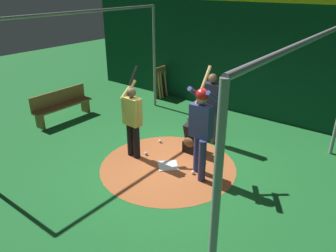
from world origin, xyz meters
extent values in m
plane|color=#1E6B2D|center=(0.00, 0.00, 0.00)|extent=(27.99, 27.99, 0.00)
cylinder|color=#B76033|center=(0.00, 0.00, 0.00)|extent=(2.93, 2.93, 0.01)
cube|color=white|center=(0.00, 0.00, 0.01)|extent=(0.59, 0.59, 0.01)
cylinder|color=navy|center=(0.02, 0.86, 0.44)|extent=(0.15, 0.15, 0.88)
cylinder|color=navy|center=(-0.22, 0.59, 0.44)|extent=(0.15, 0.15, 0.88)
cube|color=navy|center=(-0.10, 0.73, 1.22)|extent=(0.22, 0.44, 0.66)
cylinder|color=navy|center=(-0.20, 0.93, 1.70)|extent=(0.53, 0.09, 0.41)
cylinder|color=navy|center=(-0.20, 0.53, 1.70)|extent=(0.53, 0.09, 0.41)
sphere|color=#9E704C|center=(-0.10, 0.73, 1.68)|extent=(0.23, 0.23, 0.23)
sphere|color=#A51414|center=(-0.10, 0.73, 1.74)|extent=(0.26, 0.26, 0.26)
cylinder|color=tan|center=(-0.32, 0.60, 1.83)|extent=(0.54, 0.06, 0.73)
cube|color=black|center=(-0.91, 0.07, 0.14)|extent=(0.40, 0.40, 0.28)
cube|color=black|center=(-0.87, 0.07, 0.49)|extent=(0.30, 0.40, 0.46)
sphere|color=#9E704C|center=(-0.85, 0.07, 0.81)|extent=(0.21, 0.21, 0.21)
cube|color=gray|center=(-0.75, 0.07, 0.81)|extent=(0.03, 0.19, 0.19)
ellipsoid|color=brown|center=(-0.59, 0.13, 0.38)|extent=(0.12, 0.28, 0.22)
cylinder|color=#4C4C51|center=(-1.56, 0.20, 0.42)|extent=(0.15, 0.15, 0.84)
cylinder|color=#4C4C51|center=(-1.56, 0.00, 0.42)|extent=(0.15, 0.15, 0.84)
cube|color=#1E2338|center=(-1.56, 0.10, 1.17)|extent=(0.22, 0.42, 0.67)
cylinder|color=#1E2338|center=(-1.56, 0.30, 1.23)|extent=(0.09, 0.09, 0.56)
cylinder|color=#1E2338|center=(-1.56, -0.10, 1.23)|extent=(0.09, 0.09, 0.56)
sphere|color=brown|center=(-1.56, 0.10, 1.63)|extent=(0.22, 0.22, 0.22)
cylinder|color=black|center=(0.12, -0.79, 0.39)|extent=(0.15, 0.15, 0.79)
cylinder|color=black|center=(0.11, -0.99, 0.39)|extent=(0.15, 0.15, 0.79)
cube|color=#C8B353|center=(0.12, -0.89, 1.10)|extent=(0.24, 0.43, 0.62)
cylinder|color=#C8B353|center=(0.13, -0.69, 1.15)|extent=(0.09, 0.09, 0.52)
cylinder|color=#C8B353|center=(0.01, -1.09, 1.52)|extent=(0.46, 0.12, 0.41)
sphere|color=brown|center=(0.12, -0.89, 1.52)|extent=(0.20, 0.20, 0.20)
cylinder|color=black|center=(-0.07, -1.08, 1.63)|extent=(0.46, 0.09, 0.74)
cube|color=#0C3D26|center=(-3.92, 0.00, 1.71)|extent=(0.20, 11.99, 3.42)
cylinder|color=gray|center=(-2.76, -2.65, 1.51)|extent=(0.08, 0.08, 3.02)
cylinder|color=gray|center=(2.76, 2.65, 1.51)|extent=(0.08, 0.08, 3.02)
cylinder|color=gray|center=(0.00, -2.65, 3.02)|extent=(5.51, 0.07, 0.07)
cylinder|color=gray|center=(0.00, 2.65, 3.02)|extent=(5.51, 0.07, 0.07)
cube|color=olive|center=(-3.67, -3.04, 0.53)|extent=(0.82, 0.04, 1.05)
cylinder|color=black|center=(-3.98, -2.98, 0.43)|extent=(0.06, 0.18, 0.85)
cylinder|color=tan|center=(-3.86, -2.98, 0.42)|extent=(0.06, 0.15, 0.84)
cylinder|color=tan|center=(-3.74, -2.98, 0.44)|extent=(0.06, 0.18, 0.88)
cylinder|color=black|center=(-3.62, -2.98, 0.40)|extent=(0.06, 0.15, 0.80)
cylinder|color=tan|center=(-3.50, -2.98, 0.45)|extent=(0.06, 0.19, 0.90)
cylinder|color=tan|center=(-3.38, -2.98, 0.45)|extent=(0.06, 0.17, 0.91)
cube|color=olive|center=(-0.24, -3.96, 0.42)|extent=(1.78, 0.36, 0.05)
cube|color=olive|center=(-0.24, -4.12, 0.65)|extent=(1.78, 0.04, 0.40)
cube|color=olive|center=(-1.01, -3.96, 0.20)|extent=(0.08, 0.32, 0.40)
cube|color=olive|center=(0.53, -3.96, 0.20)|extent=(0.08, 0.32, 0.40)
sphere|color=white|center=(-0.08, -0.70, 0.04)|extent=(0.07, 0.07, 0.07)
sphere|color=white|center=(-0.77, -0.84, 0.04)|extent=(0.07, 0.07, 0.07)
sphere|color=white|center=(-0.06, 0.61, 0.04)|extent=(0.07, 0.07, 0.07)
camera|label=1|loc=(4.86, 3.74, 3.67)|focal=34.98mm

